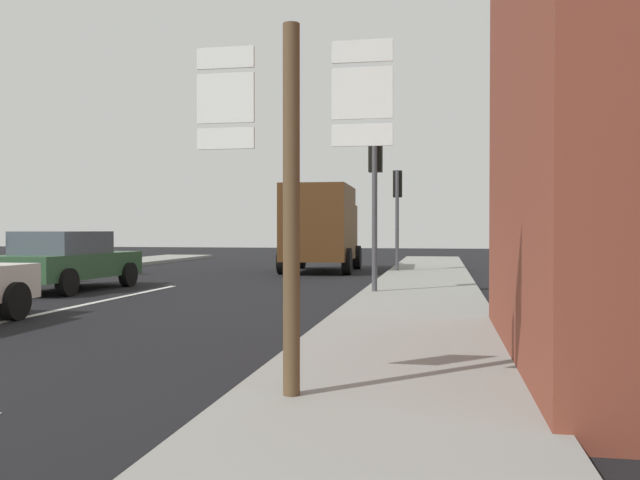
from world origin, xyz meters
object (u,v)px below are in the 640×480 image
traffic_light_far_right (397,198)px  traffic_light_near_right (375,175)px  delivery_truck (321,226)px  route_sign_post (292,181)px  sedan_far (67,260)px

traffic_light_far_right → traffic_light_near_right: bearing=-90.0°
delivery_truck → traffic_light_near_right: size_ratio=1.36×
route_sign_post → traffic_light_near_right: (-0.25, 9.58, 0.84)m
delivery_truck → traffic_light_far_right: bearing=-17.3°
route_sign_post → traffic_light_far_right: 17.28m
delivery_truck → route_sign_post: route_sign_post is taller
sedan_far → traffic_light_far_right: traffic_light_far_right is taller
traffic_light_far_right → traffic_light_near_right: 7.69m
sedan_far → traffic_light_far_right: (7.68, 7.53, 1.84)m
sedan_far → traffic_light_far_right: 10.91m
delivery_truck → traffic_light_far_right: (2.78, -0.87, 0.95)m
sedan_far → traffic_light_near_right: traffic_light_near_right is taller
route_sign_post → delivery_truck: bearing=99.5°
delivery_truck → traffic_light_far_right: traffic_light_far_right is taller
sedan_far → traffic_light_far_right: bearing=44.4°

